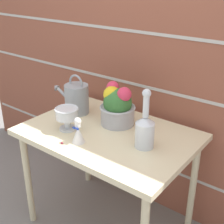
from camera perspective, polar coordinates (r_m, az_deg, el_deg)
name	(u,v)px	position (r m, az deg, el deg)	size (l,w,h in m)	color
ground_plane	(109,224)	(2.35, -0.57, -19.72)	(12.00, 12.00, 0.00)	gray
brick_wall	(149,59)	(2.12, 6.76, 9.53)	(3.60, 0.08, 2.20)	brown
patio_table	(108,143)	(1.95, -0.65, -5.71)	(1.04, 0.72, 0.74)	beige
watering_can	(76,98)	(2.14, -6.54, 2.52)	(0.31, 0.16, 0.28)	#93999E
crystal_pedestal_bowl	(67,115)	(1.92, -8.26, -0.55)	(0.15, 0.15, 0.14)	silver
flower_planter	(117,106)	(1.96, 0.96, 1.11)	(0.23, 0.23, 0.27)	#ADADB2
glass_decanter	(145,129)	(1.71, 6.04, -3.07)	(0.11, 0.11, 0.34)	silver
figurine_vase	(78,132)	(1.78, -6.21, -3.75)	(0.08, 0.08, 0.16)	white
fallen_petal	(62,143)	(1.81, -9.14, -5.63)	(0.01, 0.01, 0.01)	#E03856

